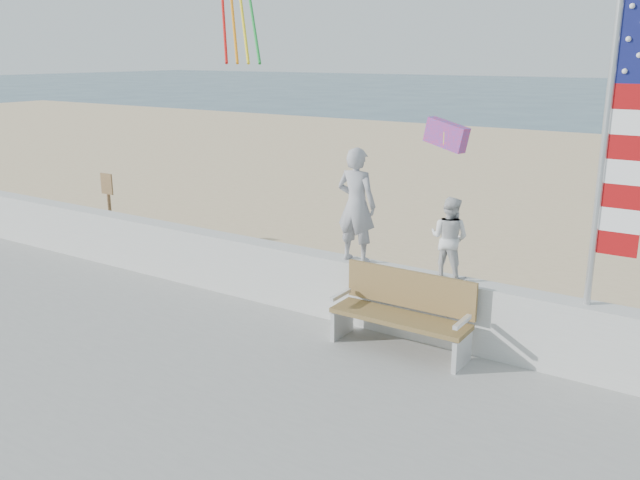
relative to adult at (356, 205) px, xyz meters
The scene contains 9 objects.
ground 2.81m from the adult, 108.26° to the right, with size 220.00×220.00×0.00m, color #304F61.
sand 7.26m from the adult, 95.39° to the left, with size 90.00×40.00×0.08m, color beige.
seawall 1.40m from the adult, behind, with size 30.00×0.35×0.90m, color silver.
adult is the anchor object (origin of this frame).
child 1.39m from the adult, ahead, with size 0.51×0.40×1.06m, color silver.
bench 1.60m from the adult, 24.96° to the right, with size 1.80×0.57×1.00m.
flag 3.40m from the adult, ahead, with size 0.50×0.08×3.50m.
parafoil_kite 3.69m from the adult, 93.89° to the left, with size 0.91×0.41×0.60m.
sign 6.53m from the adult, behind, with size 0.32×0.07×1.46m.
Camera 1 is at (5.18, -5.77, 3.87)m, focal length 38.00 mm.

